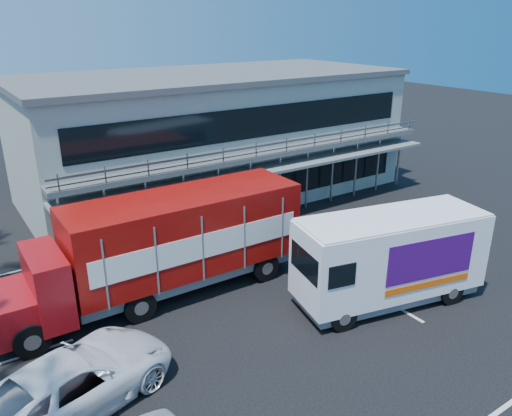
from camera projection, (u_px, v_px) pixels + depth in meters
ground at (344, 314)px, 18.41m from camera, size 120.00×120.00×0.00m
building at (213, 134)px, 30.26m from camera, size 22.40×12.00×7.30m
red_truck at (167, 243)px, 19.07m from camera, size 11.82×2.95×3.97m
white_van at (390, 257)px, 18.66m from camera, size 7.55×3.94×3.51m
parked_car_c at (73, 382)px, 13.77m from camera, size 6.48×4.43×1.65m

